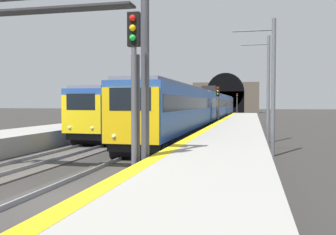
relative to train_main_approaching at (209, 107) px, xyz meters
name	(u,v)px	position (x,y,z in m)	size (l,w,h in m)	color
ground_plane	(53,202)	(-38.20, 0.00, -2.34)	(320.00, 320.00, 0.00)	#302D2B
platform_right	(199,192)	(-38.20, -4.19, -1.81)	(112.00, 3.95, 1.06)	#9E9B93
platform_right_edge_strip	(136,169)	(-38.20, -2.47, -1.28)	(112.00, 0.50, 0.01)	yellow
track_main_line	(53,201)	(-38.20, 0.00, -2.29)	(160.00, 2.78, 0.21)	#383533
train_main_approaching	(209,107)	(0.00, 0.00, 0.00)	(62.61, 2.93, 5.00)	#264C99
train_adjacent_platform	(163,108)	(-6.77, 4.41, -0.09)	(40.44, 3.28, 3.92)	#264C99
railway_signal_near	(134,85)	(-36.63, -1.93, 1.05)	(0.39, 0.38, 5.63)	#4C4C54
railway_signal_mid	(218,103)	(-8.67, -1.93, 0.45)	(0.39, 0.38, 4.56)	#4C4C54
railway_signal_far	(237,102)	(39.08, -1.93, 0.60)	(0.39, 0.38, 4.99)	#38383D
overhead_signal_gantry	(32,36)	(-35.74, 2.20, 2.90)	(0.70, 8.72, 6.91)	#3F3F47
tunnel_portal	(226,97)	(59.83, 2.20, 2.02)	(2.60, 18.74, 11.31)	#51473D
catenary_mast_near	(273,86)	(-27.43, -6.53, 1.40)	(0.22, 2.24, 7.24)	#595B60
catenary_mast_far	(268,88)	(-20.67, -6.54, 1.53)	(0.22, 2.01, 7.53)	#595B60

